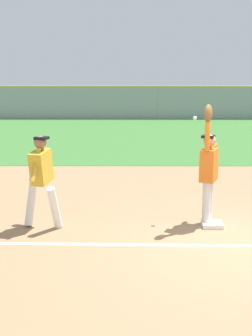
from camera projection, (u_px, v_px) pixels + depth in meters
ground_plane at (243, 246)px, 7.36m from camera, size 72.85×72.85×0.00m
outfield_grass at (168, 134)px, 21.72m from camera, size 50.90×15.86×0.01m
first_base at (212, 224)px, 8.33m from camera, size 0.39×0.39×0.08m
fielder at (209, 167)px, 8.22m from camera, size 0.45×0.87×2.28m
runner at (41, 175)px, 8.09m from camera, size 0.76×0.83×1.72m
baseball at (195, 118)px, 8.43m from camera, size 0.07×0.07×0.07m
outfield_fence at (158, 103)px, 29.27m from camera, size 50.98×0.08×2.18m
parked_car_blue at (86, 105)px, 33.25m from camera, size 4.42×2.16×1.25m
parked_car_silver at (172, 105)px, 32.98m from camera, size 4.45×2.21×1.25m
parked_car_red at (248, 105)px, 33.52m from camera, size 4.50×2.32×1.25m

